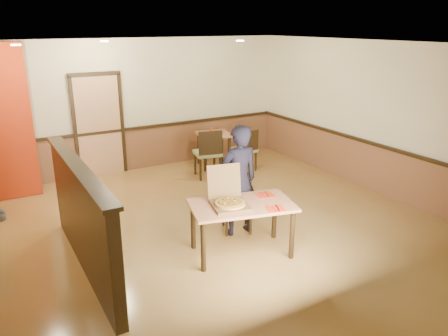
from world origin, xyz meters
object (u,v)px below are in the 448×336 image
object	(u,v)px
main_table	(242,211)
side_chair_right	(246,148)
side_table	(214,141)
diner	(239,181)
diner_chair	(236,199)
pizza_box	(229,201)
side_chair_left	(208,152)
condiment	(212,131)

from	to	relation	value
main_table	side_chair_right	world-z (taller)	side_chair_right
side_table	diner	xyz separation A→B (m)	(-1.26, -3.08, 0.27)
main_table	side_chair_right	bearing A→B (deg)	70.74
diner	side_chair_right	bearing A→B (deg)	-122.73
diner_chair	side_chair_right	distance (m)	2.86
side_chair_right	pizza_box	world-z (taller)	pizza_box
side_chair_left	side_table	size ratio (longest dim) A/B	1.23
main_table	side_chair_right	size ratio (longest dim) A/B	1.68
diner_chair	side_table	bearing A→B (deg)	89.63
main_table	side_chair_left	distance (m)	3.21
diner_chair	pizza_box	bearing A→B (deg)	-106.13
side_chair_right	diner	world-z (taller)	diner
main_table	side_table	world-z (taller)	side_table
side_chair_right	side_table	xyz separation A→B (m)	(-0.45, 0.62, 0.08)
side_table	diner	bearing A→B (deg)	-112.19
diner_chair	main_table	bearing A→B (deg)	-93.90
side_table	side_chair_left	bearing A→B (deg)	-126.64
side_table	condiment	distance (m)	0.26
side_chair_right	diner	size ratio (longest dim) A/B	0.54
main_table	side_chair_left	world-z (taller)	side_chair_left
main_table	diner	xyz separation A→B (m)	(0.30, 0.57, 0.21)
diner_chair	diner	bearing A→B (deg)	-85.75
diner_chair	condiment	distance (m)	3.13
pizza_box	main_table	bearing A→B (deg)	-1.95
diner	condiment	world-z (taller)	diner
pizza_box	side_table	bearing A→B (deg)	77.18
diner_chair	condiment	xyz separation A→B (m)	(1.14, 2.90, 0.35)
side_chair_left	pizza_box	distance (m)	3.24
side_chair_right	condiment	bearing A→B (deg)	-48.61
condiment	main_table	bearing A→B (deg)	-112.35
main_table	pizza_box	distance (m)	0.25
condiment	diner	bearing A→B (deg)	-111.28
side_table	pizza_box	world-z (taller)	pizza_box
diner_chair	condiment	size ratio (longest dim) A/B	6.08
side_chair_left	diner	bearing A→B (deg)	83.61
side_chair_right	side_table	size ratio (longest dim) A/B	1.10
side_chair_left	side_table	xyz separation A→B (m)	(0.47, 0.63, 0.02)
diner	diner_chair	bearing A→B (deg)	-105.75
pizza_box	condiment	xyz separation A→B (m)	(1.66, 3.56, 0.02)
main_table	condiment	xyz separation A→B (m)	(1.48, 3.61, 0.19)
diner	pizza_box	bearing A→B (deg)	49.74
side_chair_left	pizza_box	bearing A→B (deg)	78.44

